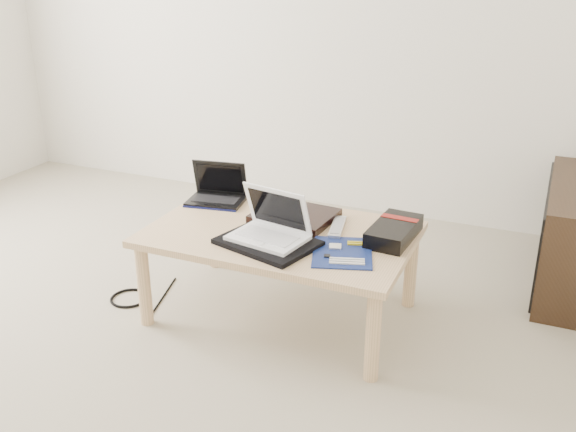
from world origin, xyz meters
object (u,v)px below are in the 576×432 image
at_px(coffee_table, 281,241).
at_px(gpu_box, 394,231).
at_px(white_laptop, 271,228).
at_px(netbook, 217,193).

distance_m(coffee_table, gpu_box, 0.48).
bearing_deg(gpu_box, coffee_table, -166.41).
bearing_deg(white_laptop, gpu_box, 26.83).
height_order(netbook, white_laptop, white_laptop).
height_order(coffee_table, netbook, netbook).
bearing_deg(coffee_table, white_laptop, -85.81).
distance_m(netbook, gpu_box, 0.88).
bearing_deg(coffee_table, netbook, 153.79).
bearing_deg(netbook, white_laptop, -37.11).
bearing_deg(gpu_box, white_laptop, -153.17).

